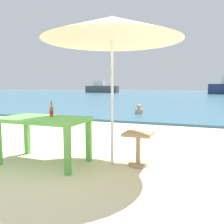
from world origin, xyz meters
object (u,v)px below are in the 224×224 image
(swimmer_person, at_px, (139,110))
(boat_tanker, at_px, (102,88))
(picnic_table_green, at_px, (44,124))
(patio_umbrella, at_px, (112,29))
(side_table_wood, at_px, (138,144))
(beer_bottle_amber, at_px, (51,111))

(swimmer_person, relative_size, boat_tanker, 0.07)
(picnic_table_green, xyz_separation_m, patio_umbrella, (1.11, 0.23, 1.47))
(side_table_wood, height_order, swimmer_person, side_table_wood)
(picnic_table_green, relative_size, patio_umbrella, 0.61)
(picnic_table_green, xyz_separation_m, side_table_wood, (1.48, 0.41, -0.30))
(picnic_table_green, relative_size, boat_tanker, 0.24)
(picnic_table_green, distance_m, swimmer_person, 6.73)
(swimmer_person, bearing_deg, boat_tanker, 115.81)
(patio_umbrella, bearing_deg, boat_tanker, 113.19)
(swimmer_person, height_order, boat_tanker, boat_tanker)
(picnic_table_green, distance_m, beer_bottle_amber, 0.26)
(patio_umbrella, height_order, side_table_wood, patio_umbrella)
(side_table_wood, distance_m, swimmer_person, 6.49)
(picnic_table_green, distance_m, side_table_wood, 1.57)
(patio_umbrella, height_order, swimmer_person, patio_umbrella)
(side_table_wood, bearing_deg, beer_bottle_amber, -170.22)
(boat_tanker, bearing_deg, side_table_wood, -66.19)
(patio_umbrella, height_order, boat_tanker, patio_umbrella)
(beer_bottle_amber, xyz_separation_m, patio_umbrella, (1.07, 0.07, 1.26))
(swimmer_person, bearing_deg, side_table_wood, -76.20)
(picnic_table_green, height_order, side_table_wood, picnic_table_green)
(beer_bottle_amber, relative_size, side_table_wood, 0.49)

